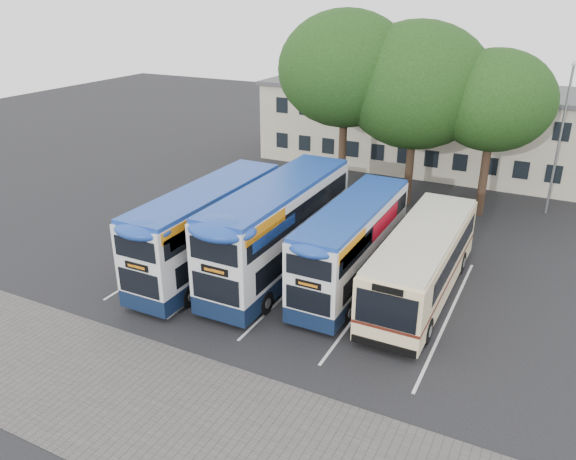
{
  "coord_description": "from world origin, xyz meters",
  "views": [
    {
      "loc": [
        6.43,
        -16.18,
        12.64
      ],
      "look_at": [
        -4.33,
        5.0,
        2.55
      ],
      "focal_mm": 35.0,
      "sensor_mm": 36.0,
      "label": 1
    }
  ],
  "objects_px": {
    "tree_mid": "(417,86)",
    "tree_right": "(494,101)",
    "bus_dd_mid": "(280,226)",
    "bus_single": "(423,258)",
    "tree_left": "(346,69)",
    "bus_dd_right": "(353,242)",
    "lamp_post": "(561,132)",
    "bus_dd_left": "(209,226)"
  },
  "relations": [
    {
      "from": "tree_left",
      "to": "bus_dd_mid",
      "type": "height_order",
      "value": "tree_left"
    },
    {
      "from": "lamp_post",
      "to": "tree_mid",
      "type": "height_order",
      "value": "tree_mid"
    },
    {
      "from": "tree_mid",
      "to": "tree_right",
      "type": "height_order",
      "value": "tree_mid"
    },
    {
      "from": "tree_left",
      "to": "tree_mid",
      "type": "relative_size",
      "value": 1.05
    },
    {
      "from": "lamp_post",
      "to": "bus_single",
      "type": "height_order",
      "value": "lamp_post"
    },
    {
      "from": "tree_left",
      "to": "bus_dd_mid",
      "type": "relative_size",
      "value": 1.09
    },
    {
      "from": "tree_right",
      "to": "bus_dd_left",
      "type": "xyz_separation_m",
      "value": [
        -10.48,
        -13.67,
        -4.62
      ]
    },
    {
      "from": "lamp_post",
      "to": "tree_mid",
      "type": "distance_m",
      "value": 8.83
    },
    {
      "from": "tree_mid",
      "to": "bus_dd_right",
      "type": "distance_m",
      "value": 13.02
    },
    {
      "from": "lamp_post",
      "to": "tree_right",
      "type": "relative_size",
      "value": 0.92
    },
    {
      "from": "tree_right",
      "to": "bus_dd_mid",
      "type": "height_order",
      "value": "tree_right"
    },
    {
      "from": "bus_dd_mid",
      "to": "bus_dd_right",
      "type": "bearing_deg",
      "value": 8.09
    },
    {
      "from": "lamp_post",
      "to": "tree_right",
      "type": "bearing_deg",
      "value": -150.23
    },
    {
      "from": "lamp_post",
      "to": "tree_left",
      "type": "distance_m",
      "value": 13.21
    },
    {
      "from": "tree_left",
      "to": "bus_dd_right",
      "type": "distance_m",
      "value": 13.47
    },
    {
      "from": "lamp_post",
      "to": "tree_right",
      "type": "height_order",
      "value": "tree_right"
    },
    {
      "from": "tree_left",
      "to": "bus_dd_mid",
      "type": "distance_m",
      "value": 12.91
    },
    {
      "from": "tree_right",
      "to": "bus_dd_left",
      "type": "distance_m",
      "value": 17.83
    },
    {
      "from": "tree_right",
      "to": "bus_dd_right",
      "type": "bearing_deg",
      "value": -107.6
    },
    {
      "from": "lamp_post",
      "to": "tree_mid",
      "type": "bearing_deg",
      "value": -164.87
    },
    {
      "from": "bus_dd_left",
      "to": "bus_single",
      "type": "relative_size",
      "value": 0.96
    },
    {
      "from": "lamp_post",
      "to": "bus_dd_left",
      "type": "xyz_separation_m",
      "value": [
        -14.17,
        -15.78,
        -2.75
      ]
    },
    {
      "from": "tree_right",
      "to": "bus_dd_mid",
      "type": "relative_size",
      "value": 0.91
    },
    {
      "from": "bus_dd_right",
      "to": "lamp_post",
      "type": "bearing_deg",
      "value": 62.0
    },
    {
      "from": "tree_left",
      "to": "bus_dd_left",
      "type": "xyz_separation_m",
      "value": [
        -1.76,
        -12.63,
        -6.0
      ]
    },
    {
      "from": "bus_single",
      "to": "tree_left",
      "type": "bearing_deg",
      "value": 127.79
    },
    {
      "from": "tree_mid",
      "to": "lamp_post",
      "type": "bearing_deg",
      "value": 15.13
    },
    {
      "from": "lamp_post",
      "to": "bus_single",
      "type": "xyz_separation_m",
      "value": [
        -4.35,
        -13.53,
        -3.3
      ]
    },
    {
      "from": "tree_right",
      "to": "bus_dd_mid",
      "type": "bearing_deg",
      "value": -120.34
    },
    {
      "from": "bus_dd_left",
      "to": "bus_dd_mid",
      "type": "bearing_deg",
      "value": 20.76
    },
    {
      "from": "bus_dd_left",
      "to": "tree_right",
      "type": "bearing_deg",
      "value": 52.52
    },
    {
      "from": "tree_mid",
      "to": "tree_right",
      "type": "xyz_separation_m",
      "value": [
        4.51,
        0.11,
        -0.55
      ]
    },
    {
      "from": "bus_dd_left",
      "to": "bus_single",
      "type": "distance_m",
      "value": 10.08
    },
    {
      "from": "lamp_post",
      "to": "bus_single",
      "type": "bearing_deg",
      "value": -107.84
    },
    {
      "from": "lamp_post",
      "to": "tree_mid",
      "type": "xyz_separation_m",
      "value": [
        -8.2,
        -2.22,
        2.42
      ]
    },
    {
      "from": "tree_mid",
      "to": "bus_single",
      "type": "bearing_deg",
      "value": -71.24
    },
    {
      "from": "tree_right",
      "to": "bus_dd_right",
      "type": "distance_m",
      "value": 13.42
    },
    {
      "from": "tree_right",
      "to": "bus_dd_mid",
      "type": "distance_m",
      "value": 15.11
    },
    {
      "from": "lamp_post",
      "to": "bus_dd_left",
      "type": "height_order",
      "value": "lamp_post"
    },
    {
      "from": "bus_dd_mid",
      "to": "bus_single",
      "type": "relative_size",
      "value": 1.03
    },
    {
      "from": "tree_right",
      "to": "lamp_post",
      "type": "bearing_deg",
      "value": 29.77
    },
    {
      "from": "tree_right",
      "to": "bus_single",
      "type": "height_order",
      "value": "tree_right"
    }
  ]
}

